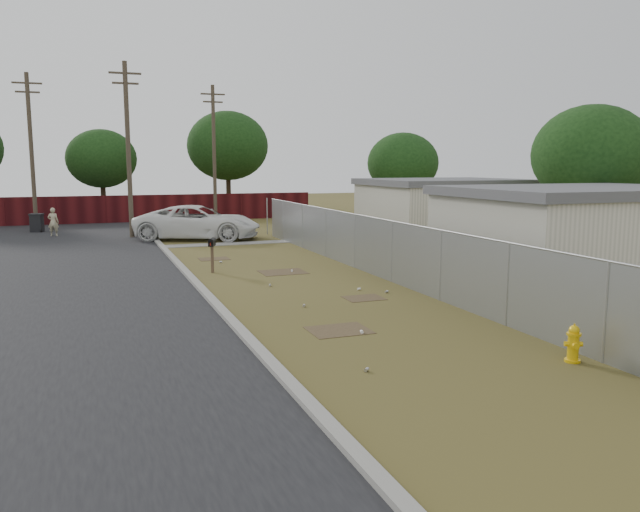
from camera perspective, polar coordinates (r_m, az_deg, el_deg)
name	(u,v)px	position (r m, az deg, el deg)	size (l,w,h in m)	color
ground	(302,288)	(19.42, -1.65, -2.97)	(120.00, 120.00, 0.00)	brown
street	(73,262)	(26.35, -21.61, -0.51)	(15.10, 60.00, 0.12)	black
chainlink_fence	(379,254)	(21.39, 5.38, 0.22)	(0.10, 27.06, 2.02)	#92959A
privacy_fence	(90,210)	(43.12, -20.31, 3.98)	(30.00, 0.12, 1.80)	#450E11
utility_poles	(129,149)	(38.78, -17.06, 9.32)	(12.60, 8.24, 9.00)	#4A3F31
houses	(502,220)	(26.52, 16.30, 3.16)	(9.30, 17.24, 3.10)	beige
horizon_trees	(198,152)	(42.17, -11.11, 9.33)	(33.32, 31.94, 7.78)	#302515
fire_hydrant	(573,344)	(13.19, 22.16, -7.47)	(0.40, 0.40, 0.77)	#DEAE0B
mailbox	(212,245)	(22.38, -9.85, 0.96)	(0.35, 0.53, 1.24)	brown
pickup_truck	(198,222)	(32.55, -11.09, 3.04)	(2.90, 6.30, 1.75)	white
pedestrian	(53,222)	(36.23, -23.21, 2.87)	(0.56, 0.37, 1.54)	tan
trash_bin	(37,223)	(38.91, -24.47, 2.80)	(0.82, 0.89, 1.05)	black
scattered_litter	(312,294)	(18.38, -0.74, -3.49)	(3.69, 13.86, 0.07)	silver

